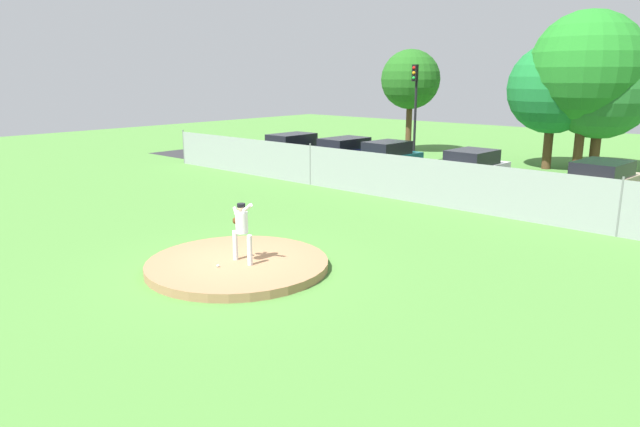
# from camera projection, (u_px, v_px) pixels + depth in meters

# --- Properties ---
(ground_plane) EXTENTS (80.00, 80.00, 0.00)m
(ground_plane) POSITION_uv_depth(u_px,v_px,m) (373.00, 225.00, 19.53)
(ground_plane) COLOR #4C8438
(asphalt_strip) EXTENTS (44.00, 7.00, 0.01)m
(asphalt_strip) POSITION_uv_depth(u_px,v_px,m) (486.00, 189.00, 25.69)
(asphalt_strip) COLOR #2B2B2D
(asphalt_strip) RESTS_ON ground_plane
(pitchers_mound) EXTENTS (4.80, 4.80, 0.23)m
(pitchers_mound) POSITION_uv_depth(u_px,v_px,m) (238.00, 264.00, 15.16)
(pitchers_mound) COLOR #99704C
(pitchers_mound) RESTS_ON ground_plane
(pitcher_youth) EXTENTS (0.82, 0.32, 1.64)m
(pitcher_youth) POSITION_uv_depth(u_px,v_px,m) (241.00, 226.00, 14.77)
(pitcher_youth) COLOR silver
(pitcher_youth) RESTS_ON pitchers_mound
(baseball) EXTENTS (0.07, 0.07, 0.07)m
(baseball) POSITION_uv_depth(u_px,v_px,m) (218.00, 266.00, 14.60)
(baseball) COLOR white
(baseball) RESTS_ON pitchers_mound
(chainlink_fence) EXTENTS (33.10, 0.07, 1.93)m
(chainlink_fence) POSITION_uv_depth(u_px,v_px,m) (435.00, 183.00, 22.22)
(chainlink_fence) COLOR gray
(chainlink_fence) RESTS_ON ground_plane
(parked_car_champagne) EXTENTS (2.17, 4.41, 1.70)m
(parked_car_champagne) POSITION_uv_depth(u_px,v_px,m) (601.00, 184.00, 22.61)
(parked_car_champagne) COLOR tan
(parked_car_champagne) RESTS_ON ground_plane
(parked_car_white) EXTENTS (2.09, 4.09, 1.63)m
(parked_car_white) POSITION_uv_depth(u_px,v_px,m) (471.00, 169.00, 26.47)
(parked_car_white) COLOR silver
(parked_car_white) RESTS_ON ground_plane
(parked_car_slate) EXTENTS (1.91, 4.75, 1.71)m
(parked_car_slate) POSITION_uv_depth(u_px,v_px,m) (292.00, 149.00, 32.96)
(parked_car_slate) COLOR slate
(parked_car_slate) RESTS_ON ground_plane
(parked_car_teal) EXTENTS (1.99, 4.13, 1.67)m
(parked_car_teal) POSITION_uv_depth(u_px,v_px,m) (387.00, 159.00, 29.53)
(parked_car_teal) COLOR #146066
(parked_car_teal) RESTS_ON ground_plane
(parked_car_navy) EXTENTS (2.03, 4.75, 1.69)m
(parked_car_navy) POSITION_uv_depth(u_px,v_px,m) (344.00, 154.00, 31.06)
(parked_car_navy) COLOR #161E4C
(parked_car_navy) RESTS_ON ground_plane
(traffic_cone_orange) EXTENTS (0.40, 0.40, 0.55)m
(traffic_cone_orange) POSITION_uv_depth(u_px,v_px,m) (540.00, 200.00, 22.31)
(traffic_cone_orange) COLOR orange
(traffic_cone_orange) RESTS_ON asphalt_strip
(traffic_light_near) EXTENTS (0.28, 0.46, 5.54)m
(traffic_light_near) POSITION_uv_depth(u_px,v_px,m) (415.00, 98.00, 31.92)
(traffic_light_near) COLOR black
(traffic_light_near) RESTS_ON ground_plane
(tree_tall_centre) EXTENTS (3.79, 3.79, 6.60)m
(tree_tall_centre) POSITION_uv_depth(u_px,v_px,m) (410.00, 80.00, 36.79)
(tree_tall_centre) COLOR #4C331E
(tree_tall_centre) RESTS_ON ground_plane
(tree_leaning_west) EXTENTS (4.75, 4.75, 6.66)m
(tree_leaning_west) POSITION_uv_depth(u_px,v_px,m) (553.00, 89.00, 30.27)
(tree_leaning_west) COLOR #4C331E
(tree_leaning_west) RESTS_ON ground_plane
(tree_broad_left) EXTENTS (5.72, 5.72, 8.21)m
(tree_broad_left) POSITION_uv_depth(u_px,v_px,m) (587.00, 68.00, 29.10)
(tree_broad_left) COLOR #4C331E
(tree_broad_left) RESTS_ON ground_plane
(tree_broad_right) EXTENTS (5.22, 5.22, 6.95)m
(tree_broad_right) POSITION_uv_depth(u_px,v_px,m) (602.00, 88.00, 29.44)
(tree_broad_right) COLOR #4C331E
(tree_broad_right) RESTS_ON ground_plane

